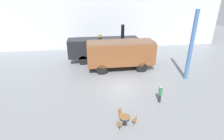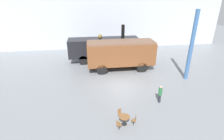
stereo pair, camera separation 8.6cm
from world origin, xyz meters
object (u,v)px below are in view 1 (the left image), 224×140
object	(u,v)px
steam_locomotive	(104,47)
passenger_coach_wooden	(121,53)
cafe_table_near	(125,118)
cafe_chair_0	(119,125)
visitor_person	(160,93)

from	to	relation	value
steam_locomotive	passenger_coach_wooden	size ratio (longest dim) A/B	1.18
cafe_table_near	steam_locomotive	bearing A→B (deg)	90.57
steam_locomotive	cafe_chair_0	bearing A→B (deg)	-91.56
cafe_chair_0	visitor_person	distance (m)	5.46
passenger_coach_wooden	visitor_person	size ratio (longest dim) A/B	5.05
passenger_coach_wooden	cafe_table_near	size ratio (longest dim) A/B	10.25
passenger_coach_wooden	visitor_person	distance (m)	8.65
cafe_table_near	cafe_chair_0	size ratio (longest dim) A/B	0.98
cafe_table_near	passenger_coach_wooden	bearing A→B (deg)	81.00
steam_locomotive	passenger_coach_wooden	bearing A→B (deg)	-63.26
cafe_chair_0	cafe_table_near	bearing A→B (deg)	0.00
passenger_coach_wooden	cafe_table_near	xyz separation A→B (m)	(-1.71, -10.79, -1.78)
passenger_coach_wooden	cafe_chair_0	distance (m)	11.74
passenger_coach_wooden	cafe_chair_0	size ratio (longest dim) A/B	10.04
steam_locomotive	passenger_coach_wooden	xyz separation A→B (m)	(1.85, -3.68, 0.18)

